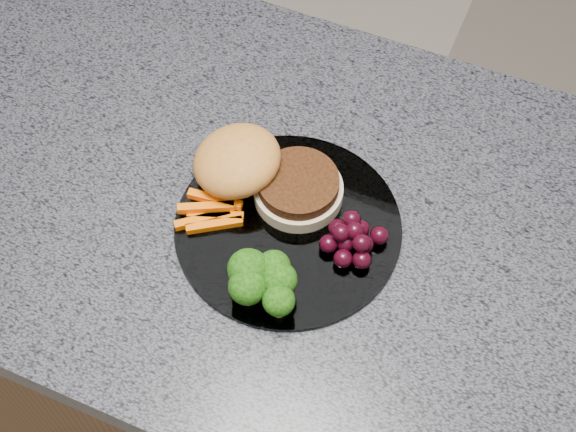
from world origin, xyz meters
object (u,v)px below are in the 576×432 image
at_px(plate, 288,227).
at_px(grape_bunch, 352,239).
at_px(island_cabinet, 282,357).
at_px(burger, 259,173).

relative_size(plate, grape_bunch, 3.74).
bearing_deg(island_cabinet, grape_bunch, -14.20).
distance_m(island_cabinet, grape_bunch, 0.50).
bearing_deg(island_cabinet, burger, 160.68).
distance_m(burger, grape_bunch, 0.13).
relative_size(island_cabinet, grape_bunch, 17.26).
distance_m(plate, grape_bunch, 0.08).
xyz_separation_m(island_cabinet, plate, (0.02, -0.03, 0.47)).
bearing_deg(plate, grape_bunch, 2.19).
xyz_separation_m(burger, grape_bunch, (0.13, -0.04, -0.01)).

